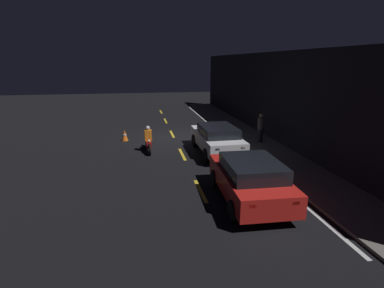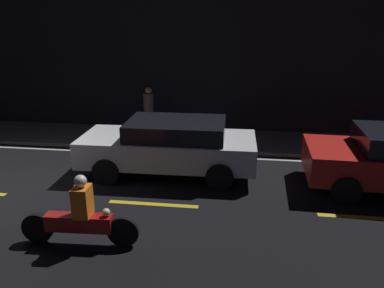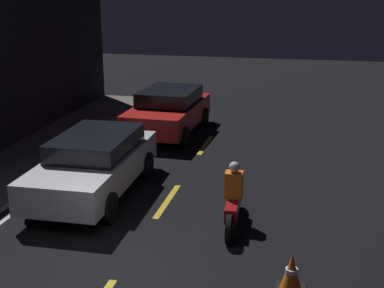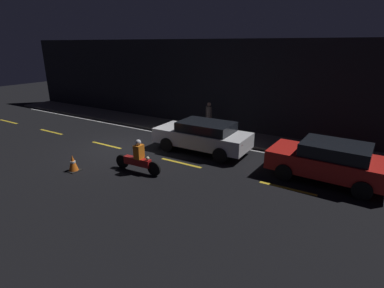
# 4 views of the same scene
# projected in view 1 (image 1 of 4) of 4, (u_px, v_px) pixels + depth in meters

# --- Properties ---
(ground_plane) EXTENTS (56.00, 56.00, 0.00)m
(ground_plane) POSITION_uv_depth(u_px,v_px,m) (174.00, 138.00, 18.45)
(ground_plane) COLOR black
(raised_curb) EXTENTS (28.00, 2.30, 0.11)m
(raised_curb) POSITION_uv_depth(u_px,v_px,m) (244.00, 134.00, 19.21)
(raised_curb) COLOR #605B56
(raised_curb) RESTS_ON ground
(building_front) EXTENTS (28.00, 0.30, 5.09)m
(building_front) POSITION_uv_depth(u_px,v_px,m) (265.00, 94.00, 18.78)
(building_front) COLOR black
(building_front) RESTS_ON ground
(lane_dash_a) EXTENTS (2.00, 0.14, 0.01)m
(lane_dash_a) POSITION_uv_depth(u_px,v_px,m) (161.00, 112.00, 27.94)
(lane_dash_a) COLOR gold
(lane_dash_a) RESTS_ON ground
(lane_dash_b) EXTENTS (2.00, 0.14, 0.01)m
(lane_dash_b) POSITION_uv_depth(u_px,v_px,m) (166.00, 121.00, 23.67)
(lane_dash_b) COLOR gold
(lane_dash_b) RESTS_ON ground
(lane_dash_c) EXTENTS (2.00, 0.14, 0.01)m
(lane_dash_c) POSITION_uv_depth(u_px,v_px,m) (172.00, 134.00, 19.40)
(lane_dash_c) COLOR gold
(lane_dash_c) RESTS_ON ground
(lane_dash_d) EXTENTS (2.00, 0.14, 0.01)m
(lane_dash_d) POSITION_uv_depth(u_px,v_px,m) (182.00, 154.00, 15.13)
(lane_dash_d) COLOR gold
(lane_dash_d) RESTS_ON ground
(lane_dash_e) EXTENTS (2.00, 0.14, 0.01)m
(lane_dash_e) POSITION_uv_depth(u_px,v_px,m) (200.00, 191.00, 10.86)
(lane_dash_e) COLOR gold
(lane_dash_e) RESTS_ON ground
(lane_solid_kerb) EXTENTS (25.20, 0.14, 0.01)m
(lane_solid_kerb) POSITION_uv_depth(u_px,v_px,m) (223.00, 135.00, 18.99)
(lane_solid_kerb) COLOR silver
(lane_solid_kerb) RESTS_ON ground
(sedan_white) EXTENTS (4.49, 1.99, 1.43)m
(sedan_white) POSITION_uv_depth(u_px,v_px,m) (217.00, 138.00, 15.18)
(sedan_white) COLOR silver
(sedan_white) RESTS_ON ground
(taxi_red) EXTENTS (4.20, 2.14, 1.47)m
(taxi_red) POSITION_uv_depth(u_px,v_px,m) (250.00, 179.00, 9.91)
(taxi_red) COLOR red
(taxi_red) RESTS_ON ground
(motorcycle) EXTENTS (2.15, 0.37, 1.36)m
(motorcycle) POSITION_uv_depth(u_px,v_px,m) (148.00, 141.00, 15.59)
(motorcycle) COLOR black
(motorcycle) RESTS_ON ground
(traffic_cone_near) EXTENTS (0.48, 0.48, 0.67)m
(traffic_cone_near) POSITION_uv_depth(u_px,v_px,m) (125.00, 136.00, 17.57)
(traffic_cone_near) COLOR black
(traffic_cone_near) RESTS_ON ground
(pedestrian) EXTENTS (0.34, 0.34, 1.64)m
(pedestrian) POSITION_uv_depth(u_px,v_px,m) (261.00, 128.00, 16.82)
(pedestrian) COLOR black
(pedestrian) RESTS_ON raised_curb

